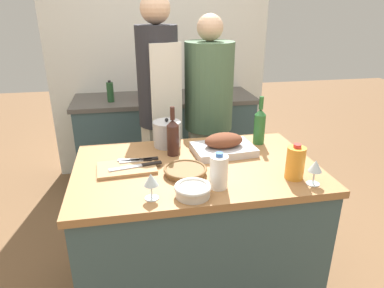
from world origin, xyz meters
The scene contains 23 objects.
ground_plane centered at (0.00, 0.00, 0.00)m, with size 12.00×12.00×0.00m, color brown.
kitchen_island centered at (0.00, 0.00, 0.44)m, with size 1.36×0.85×0.88m.
back_counter centered at (0.00, 1.55, 0.45)m, with size 1.75×0.60×0.89m.
back_wall centered at (0.00, 1.90, 1.27)m, with size 2.25×0.10×2.55m.
roasting_pan centered at (0.20, 0.15, 0.93)m, with size 0.38×0.28×0.13m.
wicker_basket centered at (-0.08, -0.09, 0.90)m, with size 0.23×0.23×0.04m.
cutting_board centered at (-0.38, 0.02, 0.89)m, with size 0.33×0.22×0.02m.
stock_pot centered at (-0.12, 0.32, 0.96)m, with size 0.18×0.18×0.19m.
mixing_bowl centered at (-0.08, -0.32, 0.91)m, with size 0.18×0.18×0.06m.
juice_jug centered at (0.47, -0.24, 0.97)m, with size 0.09×0.09×0.19m.
milk_jug centered at (0.06, -0.26, 0.97)m, with size 0.09×0.09×0.19m.
wine_bottle_green centered at (-0.11, 0.18, 1.00)m, with size 0.07×0.07×0.30m.
wine_bottle_dark centered at (0.47, 0.26, 1.00)m, with size 0.07×0.07×0.31m.
wine_glass_left centered at (0.54, -0.32, 0.98)m, with size 0.07×0.07×0.13m.
wine_glass_right centered at (-0.27, -0.31, 0.98)m, with size 0.07×0.07×0.13m.
knife_chef centered at (-0.33, 0.01, 0.90)m, with size 0.29×0.08×0.01m.
knife_paring centered at (-0.33, 0.09, 0.90)m, with size 0.20×0.06×0.01m.
knife_bread centered at (-0.31, 0.09, 0.90)m, with size 0.22×0.05×0.01m.
stand_mixer centered at (-0.16, 1.47, 1.01)m, with size 0.18×0.14×0.29m.
condiment_bottle_tall centered at (-0.51, 1.46, 0.98)m, with size 0.06×0.06×0.20m.
condiment_bottle_short centered at (0.40, 1.41, 0.98)m, with size 0.05×0.05×0.20m.
person_cook_aproned centered at (-0.13, 0.80, 1.02)m, with size 0.31×0.33×1.81m.
person_cook_guest centered at (0.27, 0.84, 0.92)m, with size 0.38×0.38×1.67m.
Camera 1 is at (-0.35, -1.70, 1.72)m, focal length 32.00 mm.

